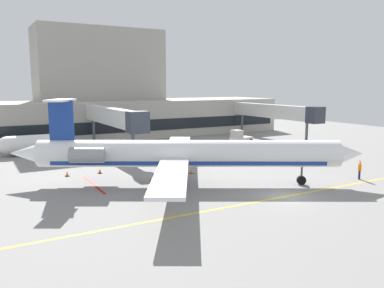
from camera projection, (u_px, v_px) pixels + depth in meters
ground at (285, 197)px, 34.87m from camera, size 120.00×120.00×0.11m
terminal_building at (122, 99)px, 76.52m from camera, size 59.11×15.81×20.34m
jet_bridge_west at (113, 117)px, 55.28m from camera, size 2.40×22.09×6.66m
jet_bridge_east at (276, 112)px, 70.17m from camera, size 2.40×21.76×6.36m
regional_jet at (183, 154)px, 38.55m from camera, size 31.35×26.17×8.44m
baggage_tug at (240, 137)px, 66.36m from camera, size 3.97×2.59×2.28m
pushback_tractor at (158, 151)px, 52.45m from camera, size 4.08×3.90×2.36m
fuel_tank at (30, 144)px, 55.09m from camera, size 8.45×2.57×2.83m
marshaller at (360, 170)px, 41.02m from camera, size 0.63×0.67×2.01m
safety_cone_alpha at (192, 171)px, 43.88m from camera, size 0.47×0.47×0.55m
safety_cone_bravo at (67, 174)px, 42.51m from camera, size 0.47×0.47×0.55m
safety_cone_charlie at (153, 179)px, 40.32m from camera, size 0.47×0.47×0.55m
safety_cone_delta at (100, 171)px, 43.90m from camera, size 0.47×0.47×0.55m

